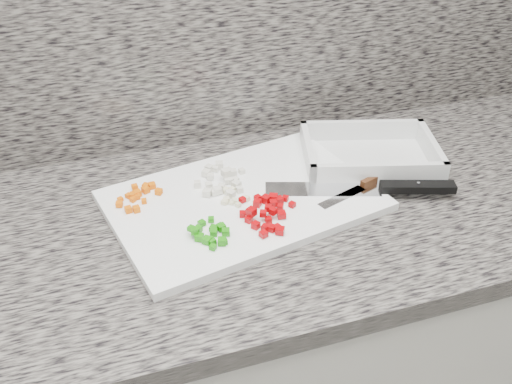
# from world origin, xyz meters

# --- Properties ---
(cabinet) EXTENTS (3.92, 0.62, 0.86)m
(cabinet) POSITION_xyz_m (0.00, 1.44, 0.43)
(cabinet) COLOR beige
(cabinet) RESTS_ON ground
(countertop) EXTENTS (3.96, 0.64, 0.04)m
(countertop) POSITION_xyz_m (0.00, 1.44, 0.88)
(countertop) COLOR #68635C
(countertop) RESTS_ON cabinet
(backsplash) EXTENTS (3.92, 0.02, 0.60)m
(backsplash) POSITION_xyz_m (0.00, 1.74, 1.20)
(backsplash) COLOR #68635C
(backsplash) RESTS_ON countertop
(cutting_board) EXTENTS (0.55, 0.42, 0.02)m
(cutting_board) POSITION_xyz_m (0.08, 1.46, 0.91)
(cutting_board) COLOR white
(cutting_board) RESTS_ON countertop
(carrot_pile) EXTENTS (0.09, 0.09, 0.01)m
(carrot_pile) POSITION_xyz_m (-0.11, 1.52, 0.92)
(carrot_pile) COLOR #DD5D04
(carrot_pile) RESTS_ON cutting_board
(onion_pile) EXTENTS (0.11, 0.13, 0.03)m
(onion_pile) POSITION_xyz_m (0.06, 1.52, 0.92)
(onion_pile) COLOR silver
(onion_pile) RESTS_ON cutting_board
(green_pepper_pile) EXTENTS (0.07, 0.09, 0.02)m
(green_pepper_pile) POSITION_xyz_m (-0.01, 1.36, 0.92)
(green_pepper_pile) COLOR #1B810B
(green_pepper_pile) RESTS_ON cutting_board
(red_pepper_pile) EXTENTS (0.11, 0.13, 0.03)m
(red_pepper_pile) POSITION_xyz_m (0.11, 1.39, 0.93)
(red_pepper_pile) COLOR #A00207
(red_pepper_pile) RESTS_ON cutting_board
(garlic_pile) EXTENTS (0.06, 0.07, 0.01)m
(garlic_pile) POSITION_xyz_m (0.06, 1.46, 0.92)
(garlic_pile) COLOR beige
(garlic_pile) RESTS_ON cutting_board
(chef_knife) EXTENTS (0.36, 0.15, 0.02)m
(chef_knife) POSITION_xyz_m (0.35, 1.40, 0.92)
(chef_knife) COLOR white
(chef_knife) RESTS_ON cutting_board
(paring_knife) EXTENTS (0.21, 0.09, 0.02)m
(paring_knife) POSITION_xyz_m (0.34, 1.43, 0.92)
(paring_knife) COLOR white
(paring_knife) RESTS_ON cutting_board
(tray) EXTENTS (0.32, 0.27, 0.06)m
(tray) POSITION_xyz_m (0.38, 1.52, 0.92)
(tray) COLOR silver
(tray) RESTS_ON countertop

